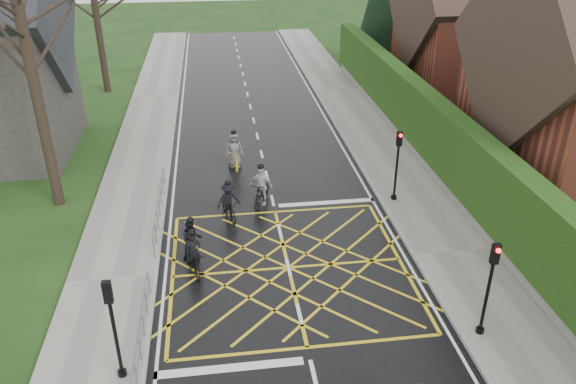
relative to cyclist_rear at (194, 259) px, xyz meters
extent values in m
plane|color=black|center=(3.24, -0.22, -0.53)|extent=(120.00, 120.00, 0.00)
cube|color=black|center=(3.24, -0.22, -0.53)|extent=(9.00, 80.00, 0.01)
cube|color=gray|center=(9.24, -0.22, -0.46)|extent=(3.00, 80.00, 0.15)
cube|color=gray|center=(-2.76, -0.22, -0.46)|extent=(3.00, 80.00, 0.15)
cube|color=slate|center=(10.99, 5.78, -0.18)|extent=(0.50, 38.00, 0.70)
cube|color=#12390F|center=(10.99, 5.78, 1.57)|extent=(0.90, 38.00, 2.80)
cube|color=brown|center=(17.99, 17.78, 2.47)|extent=(9.00, 8.00, 6.00)
cube|color=#352620|center=(17.99, 17.78, 5.37)|extent=(9.80, 8.80, 8.80)
cylinder|color=black|center=(13.99, 25.78, 0.07)|extent=(0.50, 0.50, 1.20)
cylinder|color=black|center=(-5.76, 5.78, 4.97)|extent=(0.44, 0.44, 11.00)
cylinder|color=black|center=(-6.76, 13.78, 5.47)|extent=(0.44, 0.44, 12.00)
cylinder|color=black|center=(-6.06, 21.78, 4.47)|extent=(0.44, 0.44, 10.00)
cylinder|color=slate|center=(-1.41, -3.72, 0.47)|extent=(0.05, 5.00, 0.05)
cylinder|color=slate|center=(-1.41, -3.72, 0.02)|extent=(0.04, 5.00, 0.04)
cylinder|color=slate|center=(-1.41, -1.22, -0.03)|extent=(0.04, 0.04, 1.00)
cylinder|color=slate|center=(-1.41, 3.78, 0.47)|extent=(0.05, 6.00, 0.05)
cylinder|color=slate|center=(-1.41, 3.78, 0.02)|extent=(0.04, 6.00, 0.04)
cylinder|color=slate|center=(-1.41, 0.78, -0.03)|extent=(0.04, 0.04, 1.00)
cylinder|color=slate|center=(-1.41, 6.78, -0.03)|extent=(0.04, 0.04, 1.00)
cylinder|color=black|center=(8.34, 3.98, 0.97)|extent=(0.10, 0.10, 3.00)
cylinder|color=black|center=(8.34, 3.98, -0.38)|extent=(0.24, 0.24, 0.30)
cube|color=black|center=(8.34, 3.98, 2.37)|extent=(0.22, 0.16, 0.62)
sphere|color=#FF0C0C|center=(8.34, 3.86, 2.55)|extent=(0.14, 0.14, 0.14)
cylinder|color=black|center=(8.34, -4.42, 0.97)|extent=(0.10, 0.10, 3.00)
cylinder|color=black|center=(8.34, -4.42, -0.38)|extent=(0.24, 0.24, 0.30)
cube|color=black|center=(8.34, -4.42, 2.37)|extent=(0.22, 0.16, 0.62)
sphere|color=#FF0C0C|center=(8.34, -4.54, 2.55)|extent=(0.14, 0.14, 0.14)
cylinder|color=black|center=(-1.86, -4.72, 0.97)|extent=(0.10, 0.10, 3.00)
cylinder|color=black|center=(-1.86, -4.72, -0.38)|extent=(0.24, 0.24, 0.30)
cube|color=black|center=(-1.86, -4.72, 2.37)|extent=(0.22, 0.16, 0.62)
sphere|color=#FF0C0C|center=(-1.86, -4.60, 2.55)|extent=(0.14, 0.14, 0.14)
imported|color=black|center=(0.00, -0.03, -0.09)|extent=(0.96, 1.78, 0.89)
imported|color=black|center=(0.00, 0.07, 0.22)|extent=(0.62, 0.48, 1.50)
sphere|color=black|center=(0.00, 0.07, 0.99)|extent=(0.24, 0.24, 0.24)
imported|color=black|center=(-0.06, 0.72, -0.02)|extent=(0.75, 1.76, 1.02)
imported|color=black|center=(-0.06, 0.82, 0.25)|extent=(0.85, 0.71, 1.56)
sphere|color=black|center=(-0.06, 0.82, 1.05)|extent=(0.25, 0.25, 0.25)
imported|color=black|center=(1.35, 3.56, -0.09)|extent=(1.02, 1.78, 0.89)
imported|color=black|center=(1.35, 3.66, 0.22)|extent=(1.09, 0.80, 1.50)
sphere|color=black|center=(1.35, 3.66, 0.99)|extent=(0.24, 0.24, 0.24)
imported|color=black|center=(2.75, 4.49, 0.02)|extent=(1.24, 1.90, 1.11)
imported|color=silver|center=(2.75, 4.59, 0.32)|extent=(1.08, 0.79, 1.70)
sphere|color=black|center=(2.75, 4.59, 1.19)|extent=(0.27, 0.27, 0.27)
imported|color=gold|center=(1.84, 8.41, -0.03)|extent=(0.84, 1.98, 1.01)
imported|color=slate|center=(1.84, 8.51, 0.33)|extent=(0.88, 0.62, 1.72)
sphere|color=black|center=(1.84, 8.51, 1.21)|extent=(0.27, 0.27, 0.27)
camera|label=1|loc=(1.03, -16.28, 10.88)|focal=35.00mm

